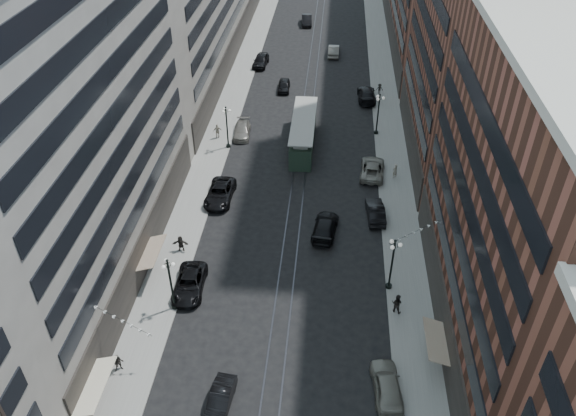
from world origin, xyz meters
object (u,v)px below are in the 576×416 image
(lamppost_se_far, at_px, (392,263))
(car_2, at_px, (190,284))
(car_9, at_px, (261,60))
(pedestrian_5, at_px, (181,244))
(lamppost_se_mid, at_px, (378,113))
(lamppost_sw_mid, at_px, (227,126))
(streetcar, at_px, (303,133))
(lamppost_sw_far, at_px, (171,283))
(car_8, at_px, (242,130))
(pedestrian_2, at_px, (119,363))
(car_extra_1, at_px, (325,227))
(car_10, at_px, (376,211))
(car_extra_0, at_px, (307,20))
(car_14, at_px, (334,51))
(car_5, at_px, (220,400))
(car_11, at_px, (372,169))
(car_4, at_px, (387,385))
(pedestrian_7, at_px, (397,303))
(car_13, at_px, (284,86))
(pedestrian_6, at_px, (218,131))
(pedestrian_9, at_px, (380,89))
(pedestrian_8, at_px, (395,171))
(car_7, at_px, (220,193))
(car_12, at_px, (367,94))

(lamppost_se_far, bearing_deg, car_2, -174.57)
(car_9, relative_size, pedestrian_5, 3.18)
(lamppost_se_mid, bearing_deg, lamppost_sw_mid, -164.80)
(lamppost_sw_mid, relative_size, lamppost_se_mid, 1.00)
(streetcar, xyz_separation_m, pedestrian_5, (-10.40, -21.21, -0.65))
(lamppost_sw_far, relative_size, car_8, 1.11)
(pedestrian_2, bearing_deg, car_extra_1, 27.13)
(car_10, distance_m, car_extra_0, 59.98)
(car_9, height_order, car_14, car_9)
(car_5, distance_m, pedestrian_2, 8.56)
(car_5, bearing_deg, pedestrian_2, 169.10)
(car_11, bearing_deg, car_4, 94.85)
(lamppost_sw_far, distance_m, car_10, 22.81)
(pedestrian_7, bearing_deg, pedestrian_5, 6.70)
(lamppost_se_far, relative_size, car_13, 1.29)
(pedestrian_6, height_order, pedestrian_9, pedestrian_6)
(lamppost_se_far, height_order, pedestrian_8, lamppost_se_far)
(car_4, distance_m, car_9, 62.21)
(car_2, relative_size, car_4, 1.10)
(car_2, distance_m, pedestrian_5, 5.43)
(lamppost_sw_far, xyz_separation_m, pedestrian_9, (19.32, 43.86, -2.17))
(car_11, xyz_separation_m, car_extra_0, (-10.55, 50.83, 0.07))
(car_9, xyz_separation_m, pedestrian_8, (19.27, -31.10, 0.13))
(car_extra_0, bearing_deg, car_14, -74.76)
(car_7, height_order, car_12, car_12)
(car_8, height_order, car_13, car_13)
(lamppost_se_mid, height_order, car_11, lamppost_se_mid)
(pedestrian_2, distance_m, pedestrian_8, 36.46)
(car_13, height_order, pedestrian_8, pedestrian_8)
(pedestrian_6, distance_m, car_extra_0, 45.06)
(streetcar, bearing_deg, car_extra_1, -79.22)
(lamppost_se_far, height_order, lamppost_se_mid, same)
(pedestrian_7, relative_size, car_extra_1, 0.34)
(lamppost_sw_far, height_order, car_5, lamppost_sw_far)
(lamppost_sw_far, height_order, car_9, lamppost_sw_far)
(lamppost_se_far, distance_m, car_7, 21.36)
(lamppost_sw_mid, bearing_deg, car_4, -62.57)
(lamppost_sw_far, distance_m, car_2, 3.39)
(lamppost_se_far, distance_m, pedestrian_5, 20.00)
(car_2, bearing_deg, car_4, -31.05)
(car_8, distance_m, pedestrian_6, 3.17)
(car_extra_0, bearing_deg, car_extra_1, -89.48)
(car_7, bearing_deg, lamppost_sw_far, -91.65)
(streetcar, distance_m, pedestrian_5, 23.63)
(streetcar, bearing_deg, lamppost_sw_far, -107.84)
(streetcar, xyz_separation_m, pedestrian_2, (-11.79, -35.26, -0.69))
(car_7, height_order, car_9, car_9)
(lamppost_sw_mid, bearing_deg, lamppost_sw_far, -90.00)
(lamppost_sw_far, height_order, car_4, lamppost_sw_far)
(lamppost_sw_mid, xyz_separation_m, car_10, (17.60, -12.67, -2.31))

